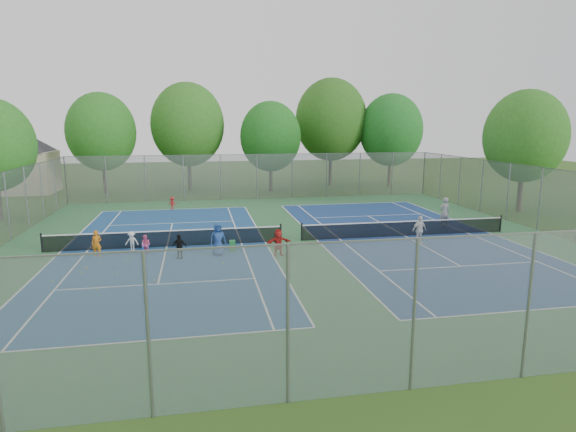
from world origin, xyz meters
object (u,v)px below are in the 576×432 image
object	(u,v)px
ball_crate	(145,246)
ball_hopper	(232,246)
net_right	(405,229)
net_left	(166,239)
instructor	(444,212)

from	to	relation	value
ball_crate	ball_hopper	xyz separation A→B (m)	(4.61, -1.35, 0.14)
net_right	ball_hopper	xyz separation A→B (m)	(-10.50, -1.57, -0.16)
net_left	instructor	bearing A→B (deg)	6.61
net_left	instructor	world-z (taller)	instructor
net_right	ball_hopper	distance (m)	10.62
net_right	instructor	bearing A→B (deg)	29.31
net_left	net_right	xyz separation A→B (m)	(14.00, 0.00, 0.00)
net_left	ball_crate	bearing A→B (deg)	-168.65
net_right	net_left	bearing A→B (deg)	180.00
net_left	instructor	xyz separation A→B (m)	(17.65, 2.05, 0.52)
net_right	ball_crate	size ratio (longest dim) A/B	35.31
ball_crate	ball_hopper	distance (m)	4.81
instructor	net_left	bearing A→B (deg)	3.19
net_left	ball_hopper	size ratio (longest dim) A/B	21.87
net_right	instructor	distance (m)	4.21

